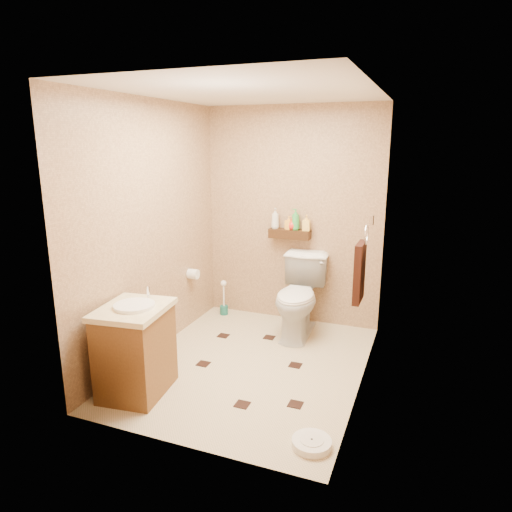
% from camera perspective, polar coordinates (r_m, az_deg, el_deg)
% --- Properties ---
extents(ground, '(2.50, 2.50, 0.00)m').
position_cam_1_polar(ground, '(4.35, -0.65, -13.41)').
color(ground, beige).
rests_on(ground, ground).
extents(wall_back, '(2.00, 0.04, 2.40)m').
position_cam_1_polar(wall_back, '(5.11, 4.54, 4.92)').
color(wall_back, tan).
rests_on(wall_back, ground).
extents(wall_front, '(2.00, 0.04, 2.40)m').
position_cam_1_polar(wall_front, '(2.86, -10.06, -2.60)').
color(wall_front, tan).
rests_on(wall_front, ground).
extents(wall_left, '(0.04, 2.50, 2.40)m').
position_cam_1_polar(wall_left, '(4.41, -12.88, 3.15)').
color(wall_left, tan).
rests_on(wall_left, ground).
extents(wall_right, '(0.04, 2.50, 2.40)m').
position_cam_1_polar(wall_right, '(3.70, 13.83, 1.03)').
color(wall_right, tan).
rests_on(wall_right, ground).
extents(ceiling, '(2.00, 2.50, 0.02)m').
position_cam_1_polar(ceiling, '(3.88, -0.76, 19.86)').
color(ceiling, silver).
rests_on(ceiling, wall_back).
extents(wall_shelf, '(0.46, 0.14, 0.10)m').
position_cam_1_polar(wall_shelf, '(5.06, 4.24, 2.78)').
color(wall_shelf, '#3D2610').
rests_on(wall_shelf, wall_back).
extents(floor_accents, '(1.20, 1.38, 0.01)m').
position_cam_1_polar(floor_accents, '(4.34, -0.30, -13.48)').
color(floor_accents, black).
rests_on(floor_accents, ground).
extents(toilet, '(0.52, 0.85, 0.84)m').
position_cam_1_polar(toilet, '(4.85, 5.41, -5.10)').
color(toilet, white).
rests_on(toilet, ground).
extents(vanity, '(0.57, 0.66, 0.86)m').
position_cam_1_polar(vanity, '(3.89, -14.83, -11.13)').
color(vanity, brown).
rests_on(vanity, ground).
extents(bathroom_scale, '(0.32, 0.32, 0.05)m').
position_cam_1_polar(bathroom_scale, '(3.36, 6.97, -22.18)').
color(bathroom_scale, white).
rests_on(bathroom_scale, ground).
extents(toilet_brush, '(0.10, 0.10, 0.42)m').
position_cam_1_polar(toilet_brush, '(5.48, -4.04, -5.81)').
color(toilet_brush, '#19655A').
rests_on(toilet_brush, ground).
extents(towel_ring, '(0.12, 0.30, 0.76)m').
position_cam_1_polar(towel_ring, '(4.01, 12.87, -1.66)').
color(towel_ring, silver).
rests_on(towel_ring, wall_right).
extents(toilet_paper, '(0.12, 0.11, 0.12)m').
position_cam_1_polar(toilet_paper, '(5.06, -7.86, -2.24)').
color(toilet_paper, white).
rests_on(toilet_paper, wall_left).
extents(bottle_a, '(0.12, 0.12, 0.23)m').
position_cam_1_polar(bottle_a, '(5.09, 2.42, 4.73)').
color(bottle_a, silver).
rests_on(bottle_a, wall_shelf).
extents(bottle_b, '(0.09, 0.09, 0.15)m').
position_cam_1_polar(bottle_b, '(5.04, 4.13, 4.18)').
color(bottle_b, '#FFB035').
rests_on(bottle_b, wall_shelf).
extents(bottle_c, '(0.12, 0.12, 0.13)m').
position_cam_1_polar(bottle_c, '(5.03, 4.56, 4.06)').
color(bottle_c, red).
rests_on(bottle_c, wall_shelf).
extents(bottle_d, '(0.12, 0.12, 0.23)m').
position_cam_1_polar(bottle_d, '(5.02, 4.96, 4.60)').
color(bottle_d, green).
rests_on(bottle_d, wall_shelf).
extents(bottle_e, '(0.09, 0.09, 0.17)m').
position_cam_1_polar(bottle_e, '(4.99, 6.32, 4.16)').
color(bottle_e, '#FDCC54').
rests_on(bottle_e, wall_shelf).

